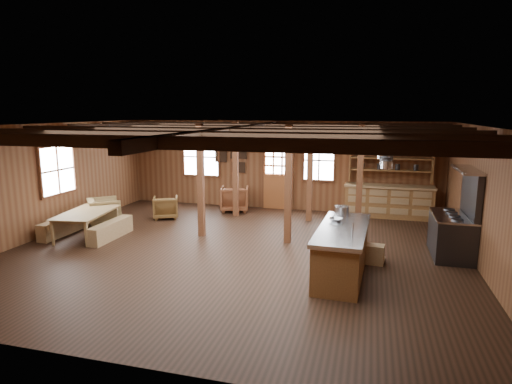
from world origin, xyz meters
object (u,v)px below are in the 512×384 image
(armchair_a, at_px, (166,207))
(armchair_b, at_px, (235,199))
(dining_table, at_px, (88,224))
(armchair_c, at_px, (104,211))
(kitchen_island, at_px, (342,251))
(commercial_range, at_px, (454,228))

(armchair_a, distance_m, armchair_b, 2.19)
(dining_table, relative_size, armchair_c, 2.20)
(kitchen_island, bearing_deg, armchair_a, 151.94)
(kitchen_island, relative_size, armchair_b, 2.96)
(armchair_a, xyz_separation_m, armchair_c, (-1.30, -1.09, 0.05))
(armchair_c, bearing_deg, armchair_b, -91.27)
(commercial_range, distance_m, dining_table, 8.59)
(dining_table, xyz_separation_m, armchair_c, (-0.30, 1.12, 0.06))
(kitchen_island, distance_m, commercial_range, 2.84)
(commercial_range, distance_m, armchair_a, 7.69)
(kitchen_island, xyz_separation_m, armchair_c, (-6.60, 2.05, -0.11))
(commercial_range, bearing_deg, dining_table, -174.69)
(armchair_a, distance_m, armchair_c, 1.70)
(kitchen_island, height_order, armchair_c, kitchen_island)
(dining_table, xyz_separation_m, armchair_a, (1.00, 2.21, 0.01))
(kitchen_island, height_order, dining_table, kitchen_island)
(kitchen_island, distance_m, armchair_a, 6.16)
(commercial_range, xyz_separation_m, armchair_a, (-7.55, 1.42, -0.30))
(kitchen_island, height_order, armchair_b, kitchen_island)
(armchair_c, bearing_deg, commercial_range, -133.60)
(armchair_b, bearing_deg, commercial_range, 139.67)
(armchair_b, bearing_deg, armchair_a, 25.78)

